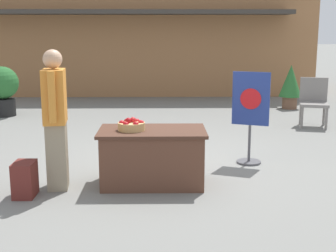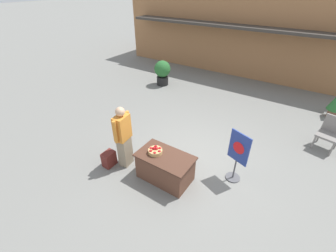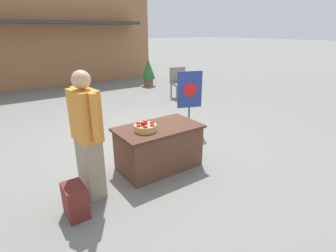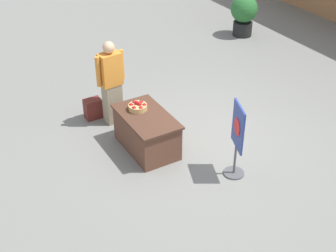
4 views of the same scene
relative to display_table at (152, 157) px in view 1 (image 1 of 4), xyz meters
The scene contains 10 objects.
ground_plane 1.11m from the display_table, 69.79° to the left, with size 120.00×120.00×0.00m, color slate.
storefront_building 10.38m from the display_table, 98.62° to the left, with size 12.47×5.20×3.93m.
display_table is the anchor object (origin of this frame).
apple_basket 0.49m from the display_table, behind, with size 0.34×0.34×0.16m.
person_visitor 1.30m from the display_table, behind, with size 0.31×0.61×1.72m.
backpack 1.58m from the display_table, 163.70° to the right, with size 0.24×0.34×0.42m.
poster_board 1.74m from the display_table, 33.47° to the left, with size 0.52×0.36×1.36m.
patio_chair 4.90m from the display_table, 48.50° to the left, with size 0.66×0.66×0.99m.
potted_plant_far_left 6.07m from the display_table, 125.52° to the left, with size 0.75×0.75×1.14m.
potted_plant_near_left 6.75m from the display_table, 60.12° to the left, with size 0.56×0.56×1.10m.
Camera 1 is at (-0.25, -6.76, 1.95)m, focal length 50.00 mm.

